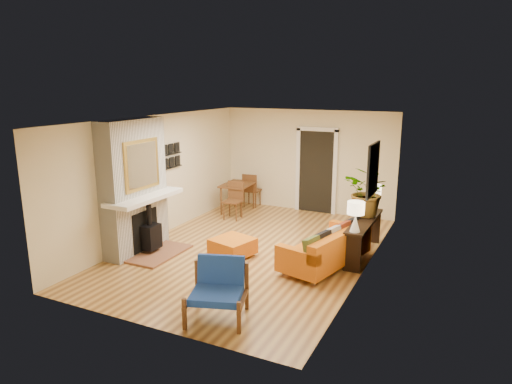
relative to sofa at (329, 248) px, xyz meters
The scene contains 10 objects.
room_shell 3.07m from the sofa, 110.28° to the left, with size 6.50×6.50×6.50m.
fireplace 3.84m from the sofa, 166.35° to the right, with size 1.09×1.68×2.60m.
sofa is the anchor object (origin of this frame).
ottoman 1.84m from the sofa, 169.38° to the right, with size 0.86×0.86×0.35m.
blue_chair 2.59m from the sofa, 110.27° to the right, with size 1.00×0.98×0.83m.
dining_table 3.98m from the sofa, 141.47° to the left, with size 0.78×1.70×0.91m.
console_table 0.92m from the sofa, 59.80° to the left, with size 0.34×1.85×0.72m.
lamp_near 0.85m from the sofa, ahead, with size 0.30×0.30×0.54m.
lamp_far 1.71m from the sofa, 73.22° to the left, with size 0.30×0.30×0.54m.
houseplant 1.43m from the sofa, 67.28° to the left, with size 0.88×0.76×0.98m, color #1E5919.
Camera 1 is at (3.80, -7.70, 3.26)m, focal length 32.00 mm.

